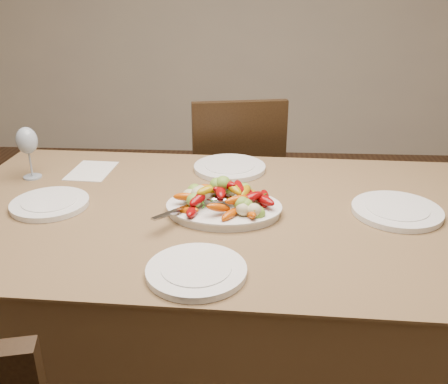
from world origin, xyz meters
The scene contains 11 objects.
dining_table centered at (0.14, 0.21, 0.38)m, with size 1.84×1.04×0.76m, color brown.
chair_far centered at (0.13, 1.08, 0.47)m, with size 0.42×0.42×0.95m, color black, non-canonical shape.
serving_platter centered at (0.14, 0.19, 0.77)m, with size 0.35×0.26×0.02m, color white.
roasted_vegetables centered at (0.14, 0.19, 0.83)m, with size 0.29×0.19×0.09m, color #770506, non-canonical shape.
serving_spoon centered at (0.07, 0.15, 0.81)m, with size 0.28×0.06×0.03m, color #9EA0A8, non-canonical shape.
plate_left centered at (-0.43, 0.20, 0.77)m, with size 0.25×0.25×0.02m, color white.
plate_right centered at (0.68, 0.22, 0.77)m, with size 0.28×0.28×0.02m, color white.
plate_far centered at (0.14, 0.57, 0.77)m, with size 0.27×0.27×0.02m, color white.
plate_near centered at (0.09, -0.17, 0.77)m, with size 0.25×0.25×0.02m, color white.
wine_glass centered at (-0.59, 0.45, 0.86)m, with size 0.08×0.08×0.20m, color #8C99A5, non-canonical shape.
menu_card centered at (-0.39, 0.52, 0.76)m, with size 0.15×0.21×0.00m, color silver.
Camera 1 is at (0.22, -1.23, 1.45)m, focal length 40.00 mm.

